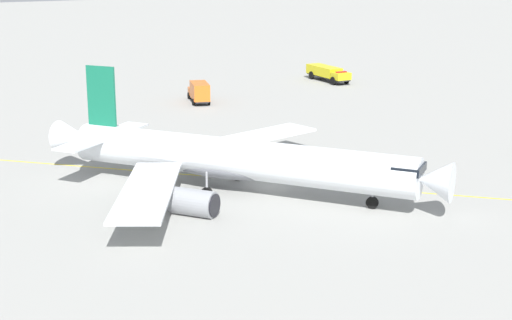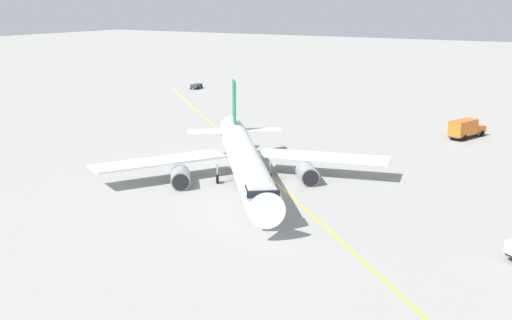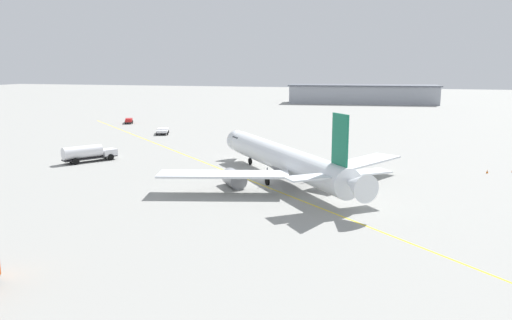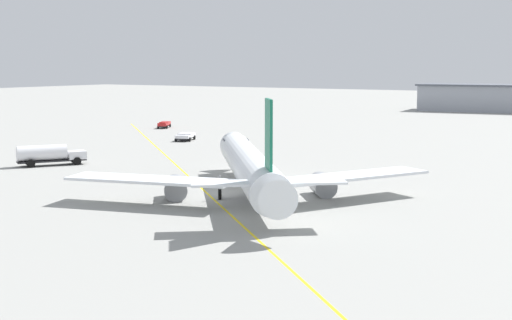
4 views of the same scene
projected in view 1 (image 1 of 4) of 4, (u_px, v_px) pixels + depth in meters
ground_plane at (267, 188)px, 74.81m from camera, size 600.00×600.00×0.00m
airliner_main at (233, 160)px, 73.40m from camera, size 30.78×33.73×11.08m
fire_tender_truck at (328, 72)px, 135.97m from camera, size 3.10×10.47×2.50m
catering_truck_truck at (199, 92)px, 116.74m from camera, size 4.46×8.24×3.10m
taxiway_centreline at (264, 180)px, 77.37m from camera, size 135.91×130.11×0.01m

